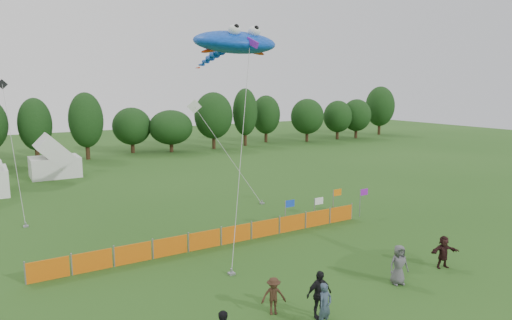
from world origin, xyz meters
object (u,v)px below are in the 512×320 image
tent_right (55,160)px  spectator_a (325,306)px  spectator_e (399,265)px  stingray_kite (233,43)px  barrier_fence (221,237)px  spectator_f (443,252)px  spectator_d (319,294)px  spectator_c (274,296)px

tent_right → spectator_a: (4.45, -36.01, -0.76)m
spectator_e → stingray_kite: size_ratio=0.14×
tent_right → stingray_kite: bearing=-72.0°
tent_right → spectator_a: tent_right is taller
barrier_fence → stingray_kite: 11.61m
barrier_fence → spectator_e: bearing=-62.1°
spectator_f → tent_right: bearing=129.2°
spectator_d → spectator_e: (5.05, 0.51, -0.04)m
barrier_fence → spectator_c: spectator_c is taller
spectator_c → spectator_d: bearing=-17.7°
spectator_c → barrier_fence: bearing=100.4°
spectator_a → spectator_f: 8.80m
spectator_c → spectator_f: 9.80m
spectator_a → spectator_e: bearing=2.7°
spectator_c → stingray_kite: size_ratio=0.11×
spectator_e → tent_right: bearing=123.8°
spectator_a → spectator_c: spectator_a is taller
spectator_f → spectator_d: bearing=-157.0°
spectator_f → stingray_kite: stingray_kite is taller
stingray_kite → spectator_d: bearing=-103.1°
spectator_a → spectator_f: size_ratio=1.06×
spectator_c → spectator_f: spectator_f is taller
tent_right → spectator_c: 34.35m
barrier_fence → spectator_e: 9.93m
spectator_a → spectator_e: spectator_e is taller
tent_right → spectator_d: 35.65m
tent_right → spectator_d: tent_right is taller
spectator_d → spectator_e: bearing=9.3°
spectator_a → stingray_kite: size_ratio=0.13×
barrier_fence → tent_right: bearing=101.1°
barrier_fence → spectator_d: (-0.41, -9.28, 0.46)m
spectator_a → spectator_e: size_ratio=0.94×
spectator_c → spectator_f: (9.78, -0.49, 0.05)m
spectator_c → spectator_f: bearing=19.8°
barrier_fence → spectator_e: (4.64, -8.77, 0.42)m
spectator_e → stingray_kite: bearing=119.0°
tent_right → spectator_d: bearing=-82.4°
spectator_c → stingray_kite: bearing=91.8°
tent_right → barrier_fence: size_ratio=0.23×
spectator_a → spectator_c: bearing=110.7°
tent_right → spectator_e: tent_right is taller
spectator_a → stingray_kite: 16.92m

